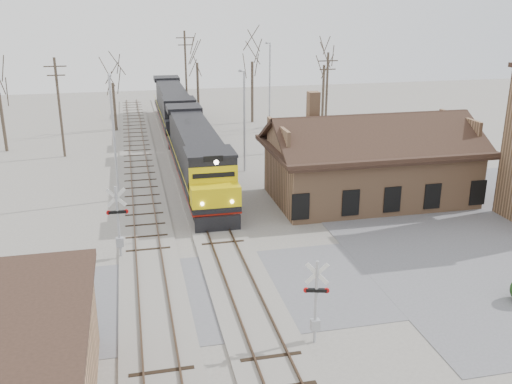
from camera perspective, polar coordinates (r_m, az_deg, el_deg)
ground at (r=29.67m, az=-1.36°, el=-9.86°), size 140.00×140.00×0.00m
road at (r=29.66m, az=-1.36°, el=-9.83°), size 60.00×9.00×0.03m
parking_lot at (r=40.08m, az=23.56°, el=-3.63°), size 22.00×26.00×0.03m
track_main at (r=43.24m, az=-5.30°, el=-0.43°), size 3.40×90.00×0.24m
track_siding at (r=42.95m, az=-11.26°, el=-0.85°), size 3.40×90.00×0.24m
depot at (r=42.90m, az=11.25°, el=2.41°), size 15.20×9.31×7.90m
locomotive_lead at (r=45.31m, az=-5.89°, el=3.66°), size 3.19×21.37×4.75m
locomotive_trailing at (r=66.36m, az=-8.24°, el=8.38°), size 3.19×21.37×4.49m
crossbuck_near at (r=24.88m, az=6.00°, el=-11.15°), size 1.09×0.37×3.89m
crossbuck_far at (r=33.33m, az=-13.59°, el=-3.25°), size 1.24×0.33×4.34m
streetlight_a at (r=42.46m, az=-14.05°, el=5.85°), size 0.25×2.04×9.20m
streetlight_b at (r=48.65m, az=-1.21°, el=7.63°), size 0.25×2.04×8.59m
streetlight_c at (r=64.05m, az=1.36°, el=10.85°), size 0.25×2.04×9.77m
utility_pole_a at (r=56.26m, az=-19.06°, el=8.14°), size 2.00×0.24×9.24m
utility_pole_b at (r=68.74m, az=-7.01°, el=11.43°), size 2.00×0.24×10.79m
utility_pole_c at (r=57.00m, az=7.06°, el=9.21°), size 2.00×0.24×9.38m
tree_b at (r=66.31m, az=-14.20°, el=11.27°), size 3.58×3.58×8.77m
tree_c at (r=73.89m, az=-5.94°, el=13.56°), size 4.40×4.40×10.78m
tree_d at (r=68.79m, az=-0.39°, el=13.89°), size 4.81×4.81×11.80m
tree_e at (r=68.88m, az=6.87°, el=13.43°), size 4.58×4.58×11.23m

